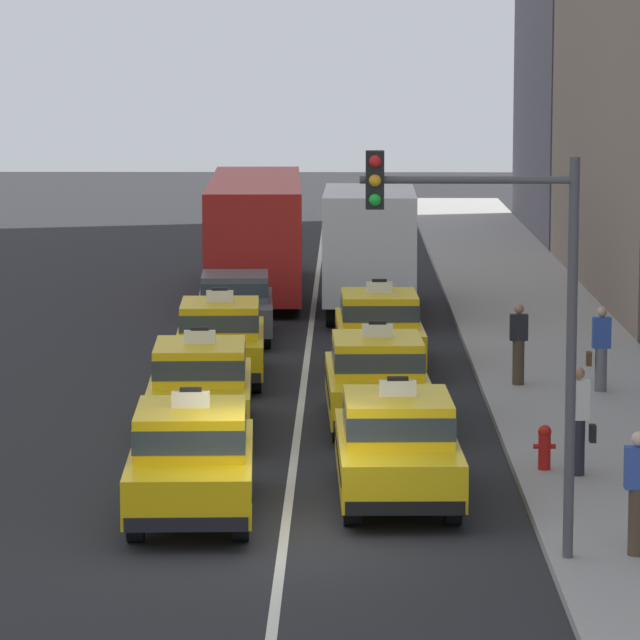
% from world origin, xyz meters
% --- Properties ---
extents(ground_plane, '(160.00, 160.00, 0.00)m').
position_xyz_m(ground_plane, '(0.00, 0.00, 0.00)').
color(ground_plane, '#232326').
extents(lane_stripe_left_right, '(0.14, 80.00, 0.01)m').
position_xyz_m(lane_stripe_left_right, '(0.00, 20.00, 0.00)').
color(lane_stripe_left_right, silver).
rests_on(lane_stripe_left_right, ground).
extents(sidewalk_curb, '(4.00, 90.00, 0.15)m').
position_xyz_m(sidewalk_curb, '(5.60, 15.00, 0.07)').
color(sidewalk_curb, '#9E9993').
rests_on(sidewalk_curb, ground).
extents(taxi_left_nearest, '(2.00, 4.63, 1.96)m').
position_xyz_m(taxi_left_nearest, '(-1.41, 1.35, 0.88)').
color(taxi_left_nearest, black).
rests_on(taxi_left_nearest, ground).
extents(taxi_left_second, '(2.01, 4.63, 1.96)m').
position_xyz_m(taxi_left_second, '(-1.74, 7.52, 0.88)').
color(taxi_left_second, black).
rests_on(taxi_left_second, ground).
extents(taxi_left_third, '(1.99, 4.63, 1.96)m').
position_xyz_m(taxi_left_third, '(-1.75, 13.20, 0.88)').
color(taxi_left_third, black).
rests_on(taxi_left_third, ground).
extents(sedan_left_fourth, '(1.95, 4.37, 1.58)m').
position_xyz_m(sedan_left_fourth, '(-1.76, 18.90, 0.85)').
color(sedan_left_fourth, black).
rests_on(sedan_left_fourth, ground).
extents(bus_left_fifth, '(2.85, 11.27, 3.22)m').
position_xyz_m(bus_left_fifth, '(-1.67, 27.47, 1.82)').
color(bus_left_fifth, black).
rests_on(bus_left_fifth, ground).
extents(taxi_right_nearest, '(1.94, 4.61, 1.96)m').
position_xyz_m(taxi_right_nearest, '(1.66, 2.34, 0.88)').
color(taxi_right_nearest, black).
rests_on(taxi_right_nearest, ground).
extents(taxi_right_second, '(1.96, 4.61, 1.96)m').
position_xyz_m(taxi_right_second, '(1.44, 8.33, 0.88)').
color(taxi_right_second, black).
rests_on(taxi_right_second, ground).
extents(taxi_right_third, '(1.93, 4.60, 1.96)m').
position_xyz_m(taxi_right_third, '(1.58, 14.73, 0.88)').
color(taxi_right_third, black).
rests_on(taxi_right_third, ground).
extents(box_truck_right_fourth, '(2.35, 6.98, 3.27)m').
position_xyz_m(box_truck_right_fourth, '(1.47, 23.35, 1.78)').
color(box_truck_right_fourth, black).
rests_on(box_truck_right_fourth, ground).
extents(pedestrian_mid_block, '(0.47, 0.24, 1.75)m').
position_xyz_m(pedestrian_mid_block, '(4.57, 3.57, 1.03)').
color(pedestrian_mid_block, '#23232D').
rests_on(pedestrian_mid_block, sidewalk_curb).
extents(pedestrian_by_storefront, '(0.36, 0.24, 1.64)m').
position_xyz_m(pedestrian_by_storefront, '(4.35, 11.91, 0.98)').
color(pedestrian_by_storefront, '#473828').
rests_on(pedestrian_by_storefront, sidewalk_curb).
extents(pedestrian_trailing, '(0.47, 0.24, 1.68)m').
position_xyz_m(pedestrian_trailing, '(5.90, 11.18, 0.99)').
color(pedestrian_trailing, slate).
rests_on(pedestrian_trailing, sidewalk_curb).
extents(pedestrian_far_corner, '(0.36, 0.24, 1.69)m').
position_xyz_m(pedestrian_far_corner, '(4.79, -1.35, 1.01)').
color(pedestrian_far_corner, '#473828').
rests_on(pedestrian_far_corner, sidewalk_curb).
extents(fire_hydrant, '(0.36, 0.22, 0.73)m').
position_xyz_m(fire_hydrant, '(4.08, 3.96, 0.55)').
color(fire_hydrant, red).
rests_on(fire_hydrant, sidewalk_curb).
extents(traffic_light_pole, '(2.87, 0.33, 5.58)m').
position_xyz_m(traffic_light_pole, '(2.89, -1.49, 3.82)').
color(traffic_light_pole, '#47474C').
rests_on(traffic_light_pole, ground).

